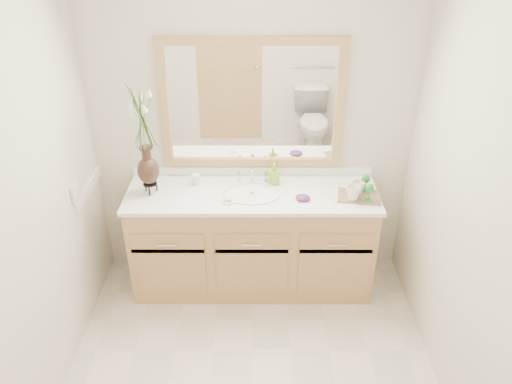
{
  "coord_description": "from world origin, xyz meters",
  "views": [
    {
      "loc": [
        0.03,
        -2.13,
        2.66
      ],
      "look_at": [
        0.03,
        0.65,
        1.05
      ],
      "focal_mm": 35.0,
      "sensor_mm": 36.0,
      "label": 1
    }
  ],
  "objects_px": {
    "flower_vase": "(143,127)",
    "tray": "(359,196)",
    "tumbler": "(196,179)",
    "soap_bottle": "(274,174)"
  },
  "relations": [
    {
      "from": "flower_vase",
      "to": "tray",
      "type": "bearing_deg",
      "value": -2.5
    },
    {
      "from": "flower_vase",
      "to": "tray",
      "type": "height_order",
      "value": "flower_vase"
    },
    {
      "from": "tumbler",
      "to": "tray",
      "type": "distance_m",
      "value": 1.2
    },
    {
      "from": "flower_vase",
      "to": "tumbler",
      "type": "bearing_deg",
      "value": 21.52
    },
    {
      "from": "flower_vase",
      "to": "tumbler",
      "type": "height_order",
      "value": "flower_vase"
    },
    {
      "from": "tumbler",
      "to": "soap_bottle",
      "type": "bearing_deg",
      "value": 1.31
    },
    {
      "from": "soap_bottle",
      "to": "tray",
      "type": "height_order",
      "value": "soap_bottle"
    },
    {
      "from": "flower_vase",
      "to": "tray",
      "type": "xyz_separation_m",
      "value": [
        1.51,
        -0.07,
        -0.51
      ]
    },
    {
      "from": "tumbler",
      "to": "flower_vase",
      "type": "bearing_deg",
      "value": -158.48
    },
    {
      "from": "flower_vase",
      "to": "soap_bottle",
      "type": "height_order",
      "value": "flower_vase"
    }
  ]
}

